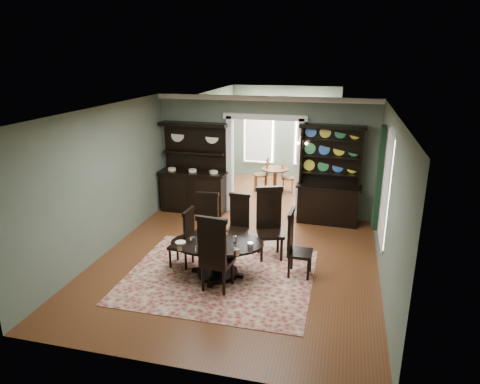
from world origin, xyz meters
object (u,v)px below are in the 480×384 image
Objects in this scene: parlor_table at (275,177)px; welsh_dresser at (329,188)px; dining_table at (217,252)px; sideboard at (194,181)px.

welsh_dresser is at bearing -50.36° from parlor_table.
parlor_table is (0.20, 5.21, 0.02)m from dining_table.
sideboard is 0.97× the size of welsh_dresser.
dining_table is at bearing -92.20° from parlor_table.
sideboard reaches higher than parlor_table.
dining_table is 3.74m from welsh_dresser.
welsh_dresser is 2.96× the size of parlor_table.
welsh_dresser reaches higher than dining_table.
parlor_table is at bearing 48.46° from sideboard.
welsh_dresser is (1.85, 3.23, 0.40)m from dining_table.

